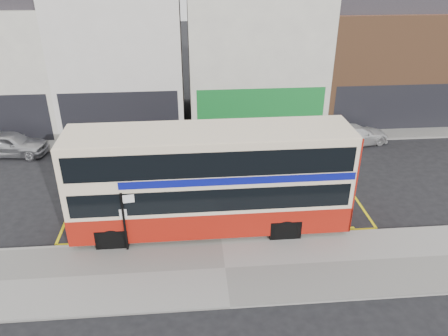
{
  "coord_description": "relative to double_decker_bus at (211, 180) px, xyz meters",
  "views": [
    {
      "loc": [
        -1.18,
        -15.52,
        11.34
      ],
      "look_at": [
        0.33,
        2.0,
        2.29
      ],
      "focal_mm": 35.0,
      "sensor_mm": 36.0,
      "label": 1
    }
  ],
  "objects": [
    {
      "name": "kerb",
      "position": [
        0.34,
        -1.01,
        -2.39
      ],
      "size": [
        40.0,
        0.15,
        0.15
      ],
      "primitive_type": "cube",
      "color": "gray",
      "rests_on": "ground"
    },
    {
      "name": "far_pavement",
      "position": [
        0.34,
        10.36,
        -2.39
      ],
      "size": [
        50.0,
        3.0,
        0.15
      ],
      "primitive_type": "cube",
      "color": "gray",
      "rests_on": "ground"
    },
    {
      "name": "terrace_far_left",
      "position": [
        -13.16,
        14.35,
        2.36
      ],
      "size": [
        8.0,
        8.01,
        10.8
      ],
      "color": "#BDB7AB",
      "rests_on": "ground"
    },
    {
      "name": "terrace_left",
      "position": [
        -5.16,
        14.35,
        2.85
      ],
      "size": [
        8.0,
        8.01,
        11.8
      ],
      "color": "silver",
      "rests_on": "ground"
    },
    {
      "name": "pavement",
      "position": [
        0.34,
        -2.94,
        -2.39
      ],
      "size": [
        40.0,
        4.0,
        0.15
      ],
      "primitive_type": "cube",
      "color": "gray",
      "rests_on": "ground"
    },
    {
      "name": "ground",
      "position": [
        0.34,
        -0.64,
        -2.47
      ],
      "size": [
        120.0,
        120.0,
        0.0
      ],
      "primitive_type": "plane",
      "color": "black",
      "rests_on": "ground"
    },
    {
      "name": "car_grey",
      "position": [
        -1.95,
        8.59,
        -1.82
      ],
      "size": [
        4.15,
        2.56,
        1.29
      ],
      "primitive_type": "imported",
      "rotation": [
        0.0,
        0.0,
        1.9
      ],
      "color": "#36393C",
      "rests_on": "ground"
    },
    {
      "name": "street_tree_right",
      "position": [
        5.12,
        11.46,
        0.82
      ],
      "size": [
        2.23,
        2.23,
        4.82
      ],
      "color": "#311E16",
      "rests_on": "ground"
    },
    {
      "name": "bus_stop_post",
      "position": [
        -3.5,
        -1.42,
        -0.7
      ],
      "size": [
        0.67,
        0.14,
        2.66
      ],
      "rotation": [
        0.0,
        0.0,
        0.13
      ],
      "color": "black",
      "rests_on": "pavement"
    },
    {
      "name": "double_decker_bus",
      "position": [
        0.0,
        0.0,
        0.0
      ],
      "size": [
        11.75,
        2.77,
        4.69
      ],
      "rotation": [
        0.0,
        0.0,
        0.0
      ],
      "color": "beige",
      "rests_on": "ground"
    },
    {
      "name": "car_silver",
      "position": [
        -11.52,
        8.61,
        -1.73
      ],
      "size": [
        4.51,
        2.25,
        1.47
      ],
      "primitive_type": "imported",
      "rotation": [
        0.0,
        0.0,
        1.45
      ],
      "color": "#B6B7BC",
      "rests_on": "ground"
    },
    {
      "name": "car_white",
      "position": [
        9.61,
        8.47,
        -1.84
      ],
      "size": [
        4.58,
        2.64,
        1.25
      ],
      "primitive_type": "imported",
      "rotation": [
        0.0,
        0.0,
        1.79
      ],
      "color": "silver",
      "rests_on": "ground"
    },
    {
      "name": "terrace_right",
      "position": [
        12.84,
        14.35,
        2.11
      ],
      "size": [
        9.0,
        8.01,
        10.3
      ],
      "color": "brown",
      "rests_on": "ground"
    },
    {
      "name": "road_markings",
      "position": [
        0.34,
        0.96,
        -2.46
      ],
      "size": [
        14.0,
        3.4,
        0.01
      ],
      "primitive_type": null,
      "color": "yellow",
      "rests_on": "ground"
    },
    {
      "name": "terrace_green_shop",
      "position": [
        3.84,
        14.35,
        2.6
      ],
      "size": [
        9.0,
        8.01,
        11.3
      ],
      "color": "#BDB7AB",
      "rests_on": "ground"
    }
  ]
}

